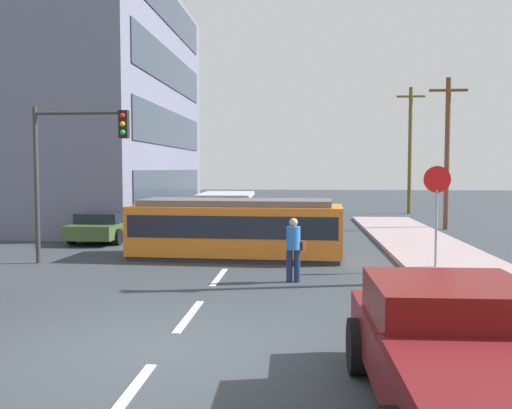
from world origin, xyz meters
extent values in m
plane|color=#333941|center=(0.00, 10.00, 0.00)|extent=(120.00, 120.00, 0.00)
cube|color=#A18B90|center=(6.80, 6.00, 0.07)|extent=(3.20, 36.00, 0.14)
cube|color=silver|center=(0.00, -2.00, 0.01)|extent=(0.16, 2.40, 0.01)
cube|color=silver|center=(0.00, 2.00, 0.01)|extent=(0.16, 2.40, 0.01)
cube|color=silver|center=(0.00, 6.00, 0.01)|extent=(0.16, 2.40, 0.01)
cube|color=silver|center=(0.00, 15.36, 0.01)|extent=(0.16, 2.40, 0.01)
cube|color=silver|center=(0.00, 21.36, 0.01)|extent=(0.16, 2.40, 0.01)
cube|color=slate|center=(-13.47, 21.33, 6.40)|extent=(17.11, 16.91, 12.80)
cube|color=#2D3847|center=(-4.89, 21.33, 1.92)|extent=(0.06, 14.37, 1.92)
cube|color=#2D3847|center=(-4.89, 21.33, 5.12)|extent=(0.06, 14.37, 1.92)
cube|color=#2D3847|center=(-4.89, 21.33, 8.32)|extent=(0.06, 14.37, 1.92)
cube|color=#2D3847|center=(-4.89, 21.33, 11.52)|extent=(0.06, 14.37, 1.92)
cube|color=orange|center=(0.09, 9.36, 0.94)|extent=(6.99, 2.82, 1.59)
cube|color=#2D2D2D|center=(0.09, 9.36, 0.07)|extent=(6.85, 2.69, 0.15)
cube|color=#5A5656|center=(0.09, 9.36, 1.84)|extent=(6.29, 2.41, 0.20)
cube|color=#1E232D|center=(0.09, 9.36, 1.13)|extent=(6.72, 2.85, 0.70)
cube|color=#A7AFB7|center=(-1.46, 18.20, 1.03)|extent=(2.69, 5.14, 1.45)
cube|color=black|center=(-1.37, 15.72, 1.25)|extent=(2.25, 0.20, 0.87)
cube|color=black|center=(-1.46, 18.20, 1.29)|extent=(2.70, 4.39, 0.58)
cylinder|color=black|center=(-1.40, 16.58, 0.45)|extent=(2.58, 0.99, 0.90)
cylinder|color=black|center=(-1.52, 19.82, 0.45)|extent=(2.58, 0.99, 0.90)
cylinder|color=navy|center=(1.92, 5.52, 0.42)|extent=(0.16, 0.16, 0.85)
cylinder|color=navy|center=(2.12, 5.52, 0.42)|extent=(0.16, 0.16, 0.85)
cylinder|color=blue|center=(2.02, 5.52, 1.15)|extent=(0.36, 0.36, 0.60)
sphere|color=tan|center=(2.02, 5.52, 1.56)|extent=(0.22, 0.22, 0.22)
cube|color=brown|center=(2.24, 5.57, 0.95)|extent=(0.21, 0.22, 0.24)
cube|color=maroon|center=(4.08, -2.36, 0.68)|extent=(2.10, 5.04, 0.65)
cube|color=maroon|center=(4.07, -1.81, 1.27)|extent=(1.94, 1.94, 0.55)
cube|color=maroon|center=(4.10, -3.73, 1.06)|extent=(2.04, 2.29, 0.12)
cylinder|color=black|center=(3.05, -0.88, 0.40)|extent=(0.30, 0.81, 0.80)
cylinder|color=black|center=(5.05, -0.84, 0.40)|extent=(0.30, 0.81, 0.80)
cube|color=#3E562D|center=(-5.74, 13.36, 0.52)|extent=(1.95, 4.54, 0.55)
cube|color=black|center=(-5.74, 13.21, 0.99)|extent=(1.75, 2.51, 0.40)
cylinder|color=black|center=(-6.63, 14.73, 0.32)|extent=(0.23, 0.64, 0.64)
cylinder|color=black|center=(-4.79, 14.69, 0.32)|extent=(0.23, 0.64, 0.64)
cylinder|color=black|center=(-6.69, 12.04, 0.32)|extent=(0.23, 0.64, 0.64)
cylinder|color=black|center=(-4.85, 11.99, 0.32)|extent=(0.23, 0.64, 0.64)
cube|color=#395139|center=(-5.27, 19.09, 0.52)|extent=(2.00, 4.10, 0.55)
cube|color=black|center=(-5.27, 18.94, 0.99)|extent=(1.80, 2.28, 0.40)
cylinder|color=black|center=(-6.25, 20.27, 0.32)|extent=(0.24, 0.65, 0.64)
cylinder|color=black|center=(-4.36, 20.33, 0.32)|extent=(0.24, 0.65, 0.64)
cylinder|color=black|center=(-6.18, 17.84, 0.32)|extent=(0.24, 0.65, 0.64)
cylinder|color=black|center=(-4.29, 17.90, 0.32)|extent=(0.24, 0.65, 0.64)
cylinder|color=gray|center=(6.06, 7.35, 1.24)|extent=(0.07, 0.07, 2.20)
cylinder|color=red|center=(6.06, 7.35, 2.64)|extent=(0.76, 0.04, 0.76)
cylinder|color=#333333|center=(-5.96, 7.78, 2.42)|extent=(0.14, 0.14, 4.84)
cylinder|color=#333333|center=(-4.56, 7.78, 4.64)|extent=(2.80, 0.10, 0.10)
cube|color=black|center=(-3.16, 7.78, 4.29)|extent=(0.28, 0.24, 0.84)
sphere|color=red|center=(-3.16, 7.65, 4.54)|extent=(0.16, 0.16, 0.16)
sphere|color=gold|center=(-3.16, 7.65, 4.29)|extent=(0.16, 0.16, 0.16)
sphere|color=green|center=(-3.16, 7.65, 4.04)|extent=(0.16, 0.16, 0.16)
cylinder|color=brown|center=(9.19, 18.69, 3.64)|extent=(0.24, 0.24, 7.29)
cube|color=brown|center=(9.19, 18.69, 6.69)|extent=(1.80, 0.12, 0.12)
cylinder|color=brown|center=(9.24, 28.28, 4.12)|extent=(0.24, 0.24, 8.23)
cube|color=brown|center=(9.24, 28.28, 7.63)|extent=(1.80, 0.12, 0.12)
camera|label=1|loc=(2.23, -8.78, 2.93)|focal=38.98mm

